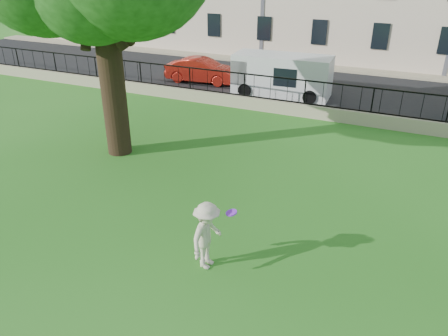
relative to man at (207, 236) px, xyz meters
The scene contains 9 objects.
ground 1.22m from the man, 157.85° to the right, with size 120.00×120.00×0.00m, color #236818.
retaining_wall 11.72m from the man, 93.89° to the left, with size 50.00×0.40×0.60m, color tan.
iron_railing 11.71m from the man, 93.89° to the left, with size 50.00×0.05×1.13m.
street 16.42m from the man, 92.77° to the left, with size 60.00×9.00×0.01m, color black.
sidewalk 21.61m from the man, 92.11° to the left, with size 60.00×1.40×0.12m, color tan.
man is the anchor object (origin of this frame).
frisbee 0.85m from the man, 26.94° to the left, with size 0.27×0.27×0.03m, color #8C29ED.
red_sedan 16.99m from the man, 117.47° to the left, with size 1.49×4.28×1.41m, color #B12015.
white_van 14.79m from the man, 100.89° to the left, with size 5.09×1.99×2.14m, color silver.
Camera 1 is at (4.69, -7.29, 6.86)m, focal length 35.00 mm.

